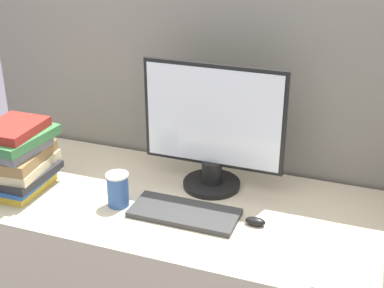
{
  "coord_description": "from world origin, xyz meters",
  "views": [
    {
      "loc": [
        0.63,
        -1.23,
        1.79
      ],
      "look_at": [
        0.04,
        0.38,
        1.0
      ],
      "focal_mm": 50.0,
      "sensor_mm": 36.0,
      "label": 1
    }
  ],
  "objects_px": {
    "book_stack": "(17,157)",
    "coffee_cup": "(118,190)",
    "monitor": "(213,132)",
    "keyboard": "(184,213)",
    "mouse": "(255,221)"
  },
  "relations": [
    {
      "from": "book_stack",
      "to": "coffee_cup",
      "type": "bearing_deg",
      "value": 2.78
    },
    {
      "from": "monitor",
      "to": "keyboard",
      "type": "distance_m",
      "value": 0.32
    },
    {
      "from": "mouse",
      "to": "book_stack",
      "type": "height_order",
      "value": "book_stack"
    },
    {
      "from": "monitor",
      "to": "mouse",
      "type": "distance_m",
      "value": 0.38
    },
    {
      "from": "monitor",
      "to": "coffee_cup",
      "type": "distance_m",
      "value": 0.41
    },
    {
      "from": "monitor",
      "to": "keyboard",
      "type": "height_order",
      "value": "monitor"
    },
    {
      "from": "book_stack",
      "to": "keyboard",
      "type": "bearing_deg",
      "value": 3.04
    },
    {
      "from": "coffee_cup",
      "to": "book_stack",
      "type": "distance_m",
      "value": 0.42
    },
    {
      "from": "mouse",
      "to": "coffee_cup",
      "type": "height_order",
      "value": "coffee_cup"
    },
    {
      "from": "keyboard",
      "to": "mouse",
      "type": "xyz_separation_m",
      "value": [
        0.25,
        0.03,
        0.0
      ]
    },
    {
      "from": "keyboard",
      "to": "coffee_cup",
      "type": "height_order",
      "value": "coffee_cup"
    },
    {
      "from": "coffee_cup",
      "to": "book_stack",
      "type": "height_order",
      "value": "book_stack"
    },
    {
      "from": "monitor",
      "to": "mouse",
      "type": "relative_size",
      "value": 7.64
    },
    {
      "from": "keyboard",
      "to": "monitor",
      "type": "bearing_deg",
      "value": 84.27
    },
    {
      "from": "mouse",
      "to": "coffee_cup",
      "type": "relative_size",
      "value": 0.56
    }
  ]
}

